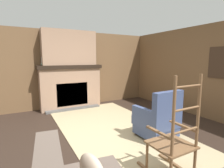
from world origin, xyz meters
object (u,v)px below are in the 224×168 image
object	(u,v)px
armchair	(158,121)
oil_lamp_vase	(42,62)
storage_case	(84,63)
decorative_plate_on_mantel	(73,61)
rocking_chair	(174,145)
firewood_stack	(162,110)

from	to	relation	value
armchair	oil_lamp_vase	size ratio (longest dim) A/B	4.04
storage_case	decorative_plate_on_mantel	xyz separation A→B (m)	(-0.02, -0.35, 0.06)
armchair	oil_lamp_vase	distance (m)	3.55
oil_lamp_vase	storage_case	distance (m)	1.26
rocking_chair	firewood_stack	size ratio (longest dim) A/B	2.65
armchair	rocking_chair	distance (m)	1.15
firewood_stack	oil_lamp_vase	distance (m)	3.64
oil_lamp_vase	decorative_plate_on_mantel	xyz separation A→B (m)	(-0.02, 0.90, 0.04)
oil_lamp_vase	rocking_chair	bearing A→B (deg)	14.69
firewood_stack	decorative_plate_on_mantel	bearing A→B (deg)	-135.09
armchair	decorative_plate_on_mantel	world-z (taller)	decorative_plate_on_mantel
oil_lamp_vase	decorative_plate_on_mantel	size ratio (longest dim) A/B	0.95
armchair	storage_case	xyz separation A→B (m)	(-2.95, -0.40, 1.05)
firewood_stack	storage_case	bearing A→B (deg)	-140.59
storage_case	oil_lamp_vase	bearing A→B (deg)	-90.01
rocking_chair	storage_case	xyz separation A→B (m)	(-3.91, 0.23, 0.96)
armchair	oil_lamp_vase	world-z (taller)	oil_lamp_vase
decorative_plate_on_mantel	storage_case	bearing A→B (deg)	86.74
armchair	oil_lamp_vase	bearing A→B (deg)	25.96
firewood_stack	decorative_plate_on_mantel	world-z (taller)	decorative_plate_on_mantel
firewood_stack	oil_lamp_vase	world-z (taller)	oil_lamp_vase
storage_case	decorative_plate_on_mantel	bearing A→B (deg)	-93.26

